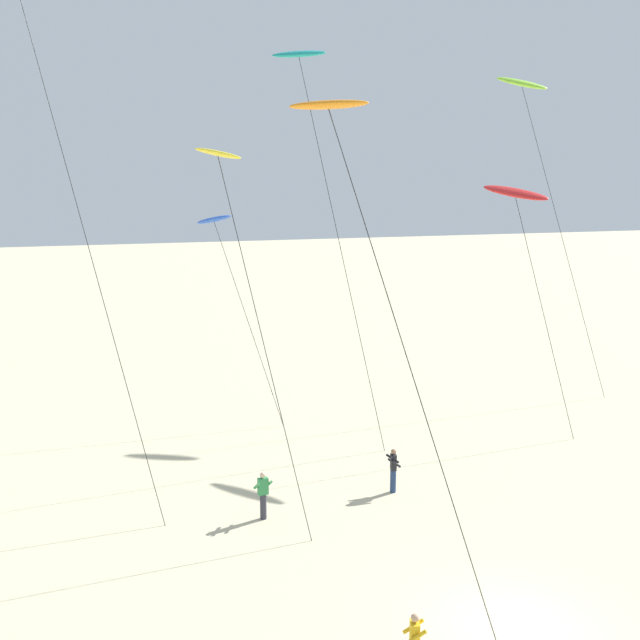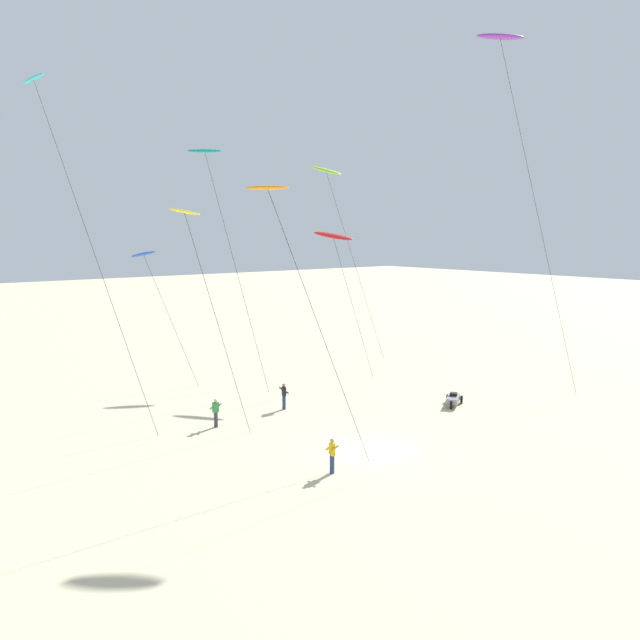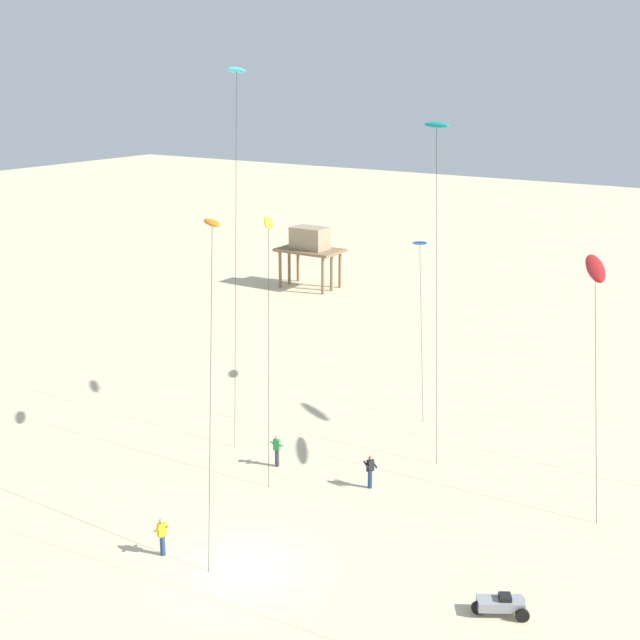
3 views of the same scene
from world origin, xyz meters
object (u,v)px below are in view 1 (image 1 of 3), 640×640
object	(u,v)px
kite_lime	(522,86)
kite_teal	(300,59)
kite_flyer_middle	(393,469)
kite_red	(515,194)
kite_blue	(215,222)
kite_flyer_nearest	(263,494)
kite_yellow	(220,163)
kite_orange	(331,113)

from	to	relation	value
kite_lime	kite_teal	size ratio (longest dim) A/B	1.01
kite_lime	kite_flyer_middle	bearing A→B (deg)	-137.62
kite_lime	kite_teal	distance (m)	14.54
kite_lime	kite_red	bearing A→B (deg)	-125.21
kite_teal	kite_blue	size ratio (longest dim) A/B	1.71
kite_flyer_nearest	kite_blue	bearing A→B (deg)	84.08
kite_lime	kite_blue	size ratio (longest dim) A/B	1.73
kite_flyer_nearest	kite_lime	bearing A→B (deg)	34.37
kite_lime	kite_flyer_nearest	xyz separation A→B (m)	(-18.17, -12.42, -15.52)
kite_flyer_nearest	kite_flyer_middle	size ratio (longest dim) A/B	1.00
kite_flyer_middle	kite_yellow	bearing A→B (deg)	175.91
kite_lime	kite_red	distance (m)	9.90
kite_red	kite_yellow	world-z (taller)	kite_yellow
kite_yellow	kite_red	bearing A→B (deg)	18.36
kite_red	kite_flyer_nearest	xyz separation A→B (m)	(-13.47, -5.76, -9.91)
kite_flyer_middle	kite_orange	bearing A→B (deg)	-129.74
kite_red	kite_yellow	xyz separation A→B (m)	(-14.47, -4.80, 1.10)
kite_orange	kite_blue	distance (m)	18.13
kite_orange	kite_teal	distance (m)	14.31
kite_yellow	kite_flyer_middle	xyz separation A→B (m)	(6.13, -0.44, -11.01)
kite_lime	kite_blue	bearing A→B (deg)	178.97
kite_red	kite_yellow	size ratio (longest dim) A/B	0.91
kite_orange	kite_blue	bearing A→B (deg)	87.40
kite_teal	kite_flyer_nearest	bearing A→B (deg)	-116.69
kite_red	kite_blue	bearing A→B (deg)	150.17
kite_orange	kite_yellow	distance (m)	6.27
kite_orange	kite_lime	bearing A→B (deg)	44.67
kite_orange	kite_yellow	size ratio (longest dim) A/B	1.07
kite_red	kite_flyer_middle	world-z (taller)	kite_red
kite_orange	kite_flyer_middle	bearing A→B (deg)	50.26
kite_flyer_nearest	kite_yellow	bearing A→B (deg)	136.32
kite_orange	kite_teal	size ratio (longest dim) A/B	0.79
kite_blue	kite_yellow	bearing A→B (deg)	-101.16
kite_yellow	kite_flyer_nearest	bearing A→B (deg)	-43.68
kite_blue	kite_flyer_nearest	world-z (taller)	kite_blue
kite_teal	kite_blue	world-z (taller)	kite_teal
kite_flyer_nearest	kite_red	bearing A→B (deg)	23.17
kite_orange	kite_blue	xyz separation A→B (m)	(0.81, 17.75, -3.59)
kite_blue	kite_flyer_nearest	distance (m)	15.37
kite_blue	kite_red	bearing A→B (deg)	-29.83
kite_lime	kite_flyer_middle	distance (m)	23.51
kite_yellow	kite_orange	bearing A→B (deg)	-75.79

